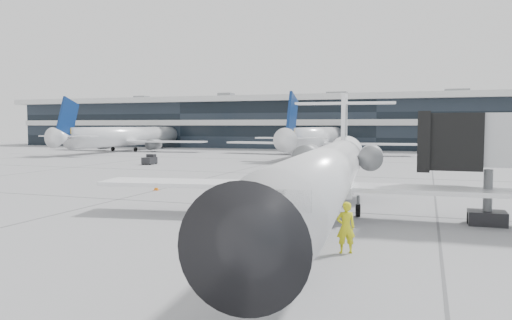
% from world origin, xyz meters
% --- Properties ---
extents(ground, '(220.00, 220.00, 0.00)m').
position_xyz_m(ground, '(0.00, 0.00, 0.00)').
color(ground, gray).
rests_on(ground, ground).
extents(terminal, '(170.00, 22.00, 10.00)m').
position_xyz_m(terminal, '(0.00, 82.00, 5.00)').
color(terminal, black).
rests_on(terminal, ground).
extents(bg_jet_left, '(32.00, 40.00, 9.60)m').
position_xyz_m(bg_jet_left, '(-45.00, 55.00, 0.00)').
color(bg_jet_left, white).
rests_on(bg_jet_left, ground).
extents(bg_jet_center, '(32.00, 40.00, 9.60)m').
position_xyz_m(bg_jet_center, '(-8.00, 55.00, 0.00)').
color(bg_jet_center, white).
rests_on(bg_jet_center, ground).
extents(regional_jet, '(25.39, 31.72, 7.32)m').
position_xyz_m(regional_jet, '(4.47, -2.45, 2.50)').
color(regional_jet, white).
rests_on(regional_jet, ground).
extents(ramp_worker, '(0.86, 0.72, 2.01)m').
position_xyz_m(ramp_worker, '(6.50, -9.10, 1.01)').
color(ramp_worker, yellow).
rests_on(ramp_worker, ground).
extents(traffic_cone, '(0.42, 0.42, 0.58)m').
position_xyz_m(traffic_cone, '(-10.03, 4.95, 0.28)').
color(traffic_cone, orange).
rests_on(traffic_cone, ground).
extents(far_tug, '(1.23, 2.04, 1.28)m').
position_xyz_m(far_tug, '(-23.71, 26.81, 0.58)').
color(far_tug, black).
rests_on(far_tug, ground).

